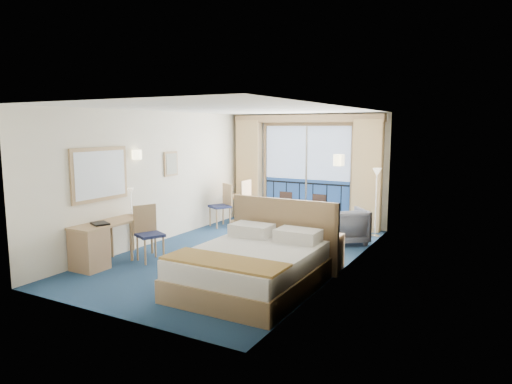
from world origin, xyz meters
The scene contains 22 objects.
floor centered at (0.00, 0.00, 0.00)m, with size 6.50×6.50×0.00m, color navy.
room_walls centered at (0.00, 0.00, 1.78)m, with size 4.04×6.54×2.72m.
balcony_door centered at (-0.01, 3.22, 1.14)m, with size 2.36×0.03×2.52m.
curtain_left centered at (-1.55, 3.07, 1.28)m, with size 0.65×0.22×2.55m, color tan.
curtain_right centered at (1.55, 3.07, 1.28)m, with size 0.65×0.22×2.55m, color tan.
pelmet centered at (0.00, 3.10, 2.58)m, with size 3.80×0.25×0.18m, color #A67C5A.
mirror centered at (-1.97, -1.50, 1.55)m, with size 0.05×1.25×0.95m.
wall_print centered at (-1.97, 0.45, 1.60)m, with size 0.04×0.42×0.52m.
sconce_left centered at (-1.94, -0.60, 1.85)m, with size 0.18×0.18×0.18m, color #FFEEB2.
sconce_right centered at (1.94, -0.15, 1.85)m, with size 0.18×0.18×0.18m, color #FFEEB2.
bed centered at (1.11, -1.47, 0.34)m, with size 1.91×2.27×1.20m.
nightstand centered at (1.76, -0.05, 0.29)m, with size 0.45×0.43×0.59m, color #A57D57.
phone centered at (1.74, -0.07, 0.63)m, with size 0.17×0.13×0.07m, color silver.
armchair centered at (1.49, 1.76, 0.36)m, with size 0.78×0.80×0.73m, color #424550.
floor_lamp centered at (1.88, 2.61, 1.14)m, with size 0.21×0.21×1.50m.
desk centered at (-1.72, -1.92, 0.41)m, with size 0.54×1.56×0.73m.
desk_chair centered at (-1.25, -1.13, 0.56)m, with size 0.57×0.57×0.99m.
folder centered at (-1.70, -1.80, 0.75)m, with size 0.32×0.24×0.03m, color black.
desk_lamp centered at (-1.79, -0.95, 1.10)m, with size 0.13×0.13×0.50m.
round_table centered at (-1.54, 2.47, 0.51)m, with size 0.75×0.75×0.67m.
table_chair_a centered at (-1.15, 2.43, 0.61)m, with size 0.48×0.46×1.08m.
table_chair_b centered at (-1.61, 1.92, 0.58)m, with size 0.60×0.61×1.02m.
Camera 1 is at (4.28, -7.18, 2.37)m, focal length 32.00 mm.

